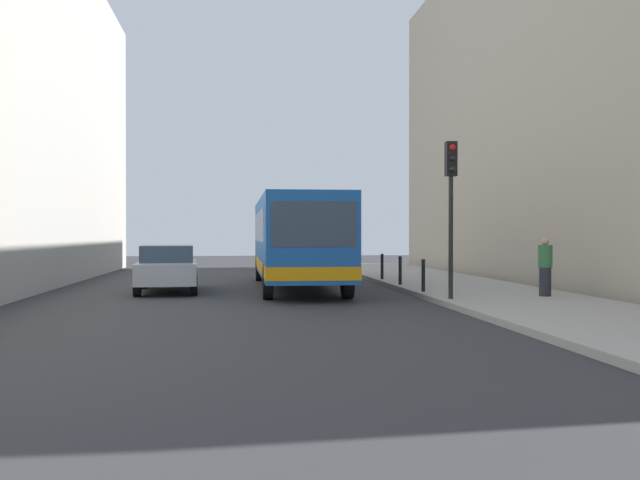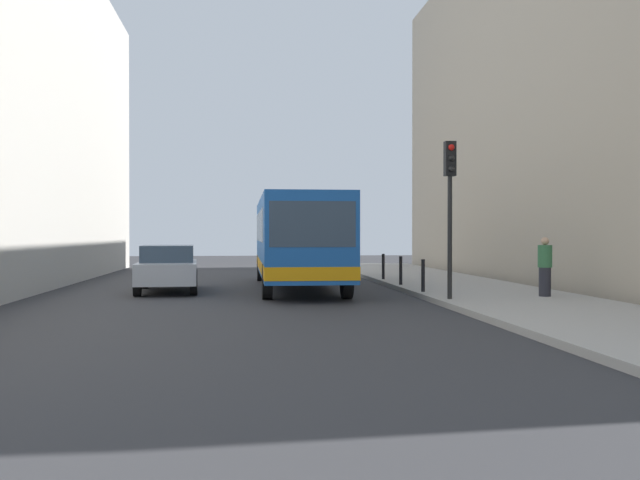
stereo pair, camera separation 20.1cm
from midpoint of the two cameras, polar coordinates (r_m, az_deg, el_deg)
ground_plane at (r=19.53m, az=-1.26°, el=-4.92°), size 80.00×80.00×0.00m
sidewalk at (r=20.77m, az=13.77°, el=-4.40°), size 4.40×40.00×0.15m
building_right at (r=27.46m, az=22.96°, el=11.50°), size 7.00×32.00×14.21m
bus at (r=23.63m, az=-2.22°, el=0.21°), size 2.58×11.03×3.00m
car_beside_bus at (r=22.70m, az=-12.66°, el=-2.19°), size 2.08×4.50×1.48m
traffic_light at (r=18.42m, az=10.39°, el=4.11°), size 0.28×0.33×4.10m
bollard_near at (r=20.61m, az=8.19°, el=-2.90°), size 0.11×0.11×0.95m
bollard_mid at (r=23.38m, az=6.35°, el=-2.49°), size 0.11×0.11×0.95m
bollard_far at (r=26.17m, az=4.90°, el=-2.17°), size 0.11×0.11×0.95m
pedestrian_near_signal at (r=19.85m, az=17.71°, el=-2.11°), size 0.38×0.38×1.61m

